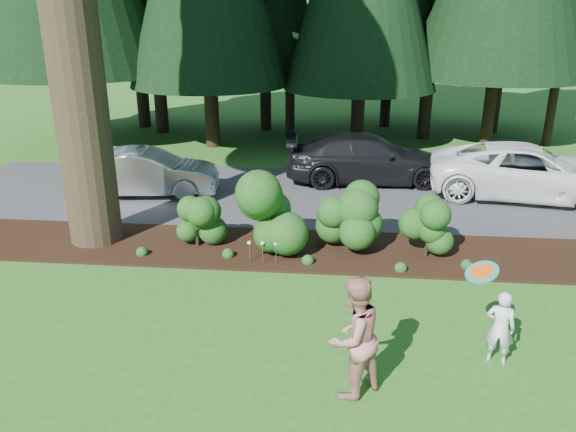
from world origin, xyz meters
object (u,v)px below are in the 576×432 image
at_px(adult, 354,337).
at_px(car_dark_suv, 368,159).
at_px(car_white_suv, 528,172).
at_px(frisbee, 482,272).
at_px(car_silver_wagon, 147,173).
at_px(child, 500,328).

bearing_deg(adult, car_dark_suv, -136.29).
distance_m(car_white_suv, frisbee, 9.53).
xyz_separation_m(car_dark_suv, frisbee, (1.33, -10.07, 0.81)).
height_order(car_silver_wagon, frisbee, frisbee).
xyz_separation_m(car_silver_wagon, frisbee, (8.09, -7.98, 0.89)).
height_order(child, frisbee, frisbee).
xyz_separation_m(car_silver_wagon, adult, (6.15, -8.94, 0.22)).
bearing_deg(car_dark_suv, car_white_suv, -108.95).
height_order(car_silver_wagon, car_dark_suv, car_dark_suv).
distance_m(car_white_suv, adult, 11.20).
bearing_deg(car_silver_wagon, frisbee, -141.87).
bearing_deg(car_silver_wagon, car_white_suv, -92.87).
bearing_deg(car_white_suv, child, 170.68).
distance_m(car_silver_wagon, child, 11.63).
height_order(car_dark_suv, frisbee, frisbee).
height_order(car_dark_suv, adult, adult).
xyz_separation_m(car_white_suv, frisbee, (-3.41, -8.87, 0.79)).
distance_m(car_dark_suv, child, 10.17).
relative_size(child, adult, 0.67).
bearing_deg(child, adult, 40.99).
height_order(car_white_suv, adult, adult).
distance_m(adult, frisbee, 2.27).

